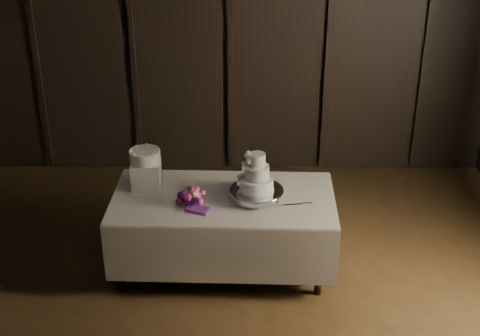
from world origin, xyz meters
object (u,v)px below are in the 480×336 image
Objects in this scene: display_table at (224,230)px; bouquet at (192,197)px; wedding_cake at (254,177)px; cake_stand at (257,194)px; box_pedestal at (146,174)px; small_cake at (145,156)px.

bouquet is (-0.26, -0.13, 0.41)m from display_table.
wedding_cake is (0.27, -0.05, 0.57)m from display_table.
wedding_cake reaches higher than bouquet.
display_table is 4.88× the size of bouquet.
wedding_cake reaches higher than display_table.
bouquet is at bearing -151.39° from display_table.
wedding_cake is 0.56m from bouquet.
cake_stand is 1.03m from box_pedestal.
cake_stand is 1.37× the size of wedding_cake.
box_pedestal is (-1.00, 0.24, 0.08)m from cake_stand.
box_pedestal is at bearing 166.78° from cake_stand.
bouquet is at bearing -37.28° from small_cake.
wedding_cake is at bearing -14.37° from box_pedestal.
wedding_cake is at bearing 9.24° from bouquet.
display_table is 7.25× the size of small_cake.
cake_stand is at bearing -13.22° from small_cake.
small_cake reaches higher than display_table.
box_pedestal is 0.18m from small_cake.
display_table is 0.98m from small_cake.
small_cake is at bearing 0.00° from box_pedestal.
small_cake is at bearing 166.78° from cake_stand.
wedding_cake reaches higher than cake_stand.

